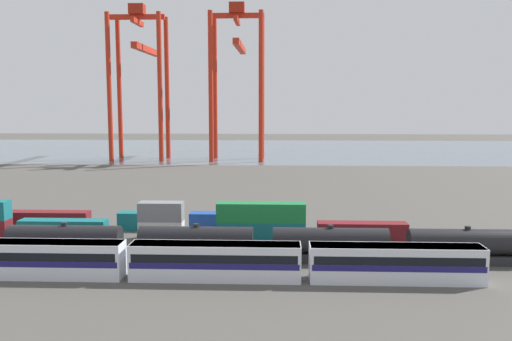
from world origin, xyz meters
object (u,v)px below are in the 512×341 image
shipping_container_10 (49,220)px  shipping_container_11 (139,221)px  gantry_crane_west (140,67)px  shipping_container_7 (362,232)px  shipping_container_5 (261,231)px  freight_tank_row (330,244)px  passenger_train (215,260)px  gantry_crane_central (238,66)px  shipping_container_12 (231,222)px

shipping_container_10 → shipping_container_11: size_ratio=2.00×
shipping_container_11 → gantry_crane_west: size_ratio=0.12×
shipping_container_7 → shipping_container_10: (-45.70, 5.72, 0.00)m
shipping_container_10 → shipping_container_5: bearing=-10.1°
freight_tank_row → shipping_container_11: (-26.80, 15.53, -0.80)m
shipping_container_5 → shipping_container_11: size_ratio=2.00×
freight_tank_row → shipping_container_10: size_ratio=6.39×
passenger_train → gantry_crane_central: bearing=93.1°
shipping_container_7 → shipping_container_11: bearing=169.9°
passenger_train → shipping_container_12: size_ratio=4.64×
freight_tank_row → shipping_container_5: 13.01m
shipping_container_12 → gantry_crane_central: bearing=93.6°
shipping_container_11 → freight_tank_row: bearing=-30.1°
freight_tank_row → passenger_train: bearing=-151.1°
shipping_container_7 → freight_tank_row: bearing=-118.1°
gantry_crane_central → freight_tank_row: bearing=-80.5°
shipping_container_7 → shipping_container_11: 32.55m
shipping_container_10 → shipping_container_12: bearing=0.0°
freight_tank_row → shipping_container_11: 30.99m
shipping_container_5 → gantry_crane_central: 112.23m
gantry_crane_central → shipping_container_10: bearing=-101.5°
freight_tank_row → shipping_container_7: freight_tank_row is taller
shipping_container_12 → shipping_container_7: bearing=-17.3°
shipping_container_5 → shipping_container_12: size_ratio=1.00×
shipping_container_5 → shipping_container_12: same height
shipping_container_5 → gantry_crane_central: size_ratio=0.24×
shipping_container_7 → shipping_container_11: same height
passenger_train → gantry_crane_central: size_ratio=1.12×
shipping_container_12 → gantry_crane_west: 112.65m
freight_tank_row → shipping_container_12: freight_tank_row is taller
passenger_train → shipping_container_12: passenger_train is taller
gantry_crane_west → gantry_crane_central: gantry_crane_central is taller
shipping_container_11 → gantry_crane_west: gantry_crane_west is taller
shipping_container_11 → shipping_container_12: (13.66, 0.00, 0.00)m
passenger_train → freight_tank_row: freight_tank_row is taller
passenger_train → gantry_crane_west: size_ratio=1.12×
shipping_container_10 → gantry_crane_central: 108.20m
shipping_container_10 → gantry_crane_west: size_ratio=0.24×
shipping_container_5 → gantry_crane_west: 119.45m
freight_tank_row → gantry_crane_central: size_ratio=1.54×
passenger_train → shipping_container_11: size_ratio=9.30×
freight_tank_row → shipping_container_12: (-13.15, 15.53, -0.80)m
passenger_train → shipping_container_11: (-13.99, 22.59, -0.84)m
shipping_container_10 → passenger_train: bearing=-39.3°
passenger_train → shipping_container_7: passenger_train is taller
shipping_container_12 → gantry_crane_central: gantry_crane_central is taller
shipping_container_5 → shipping_container_10: 32.46m
passenger_train → shipping_container_5: 17.44m
freight_tank_row → shipping_container_12: 20.36m
freight_tank_row → gantry_crane_central: gantry_crane_central is taller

